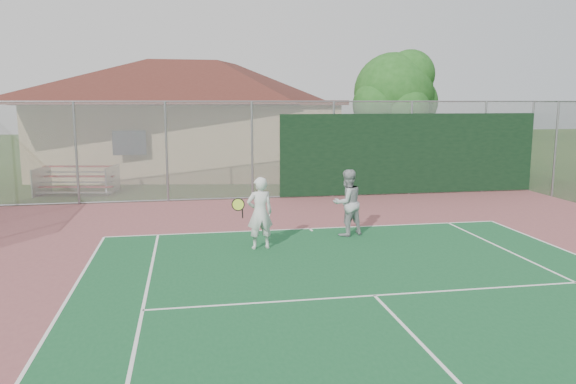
% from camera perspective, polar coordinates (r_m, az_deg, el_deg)
% --- Properties ---
extents(back_fence, '(20.08, 0.11, 3.53)m').
position_cam_1_polar(back_fence, '(20.74, 4.93, 4.09)').
color(back_fence, gray).
rests_on(back_fence, ground).
extents(clubhouse, '(16.29, 12.21, 6.42)m').
position_cam_1_polar(clubhouse, '(28.49, -9.37, 8.63)').
color(clubhouse, tan).
rests_on(clubhouse, ground).
extents(bleachers, '(2.97, 2.01, 1.03)m').
position_cam_1_polar(bleachers, '(22.96, -20.62, 1.21)').
color(bleachers, '#9F2A24').
rests_on(bleachers, ground).
extents(tree, '(4.10, 3.88, 5.72)m').
position_cam_1_polar(tree, '(25.43, 10.87, 9.64)').
color(tree, '#3B2A15').
rests_on(tree, ground).
extents(player_white_front, '(1.05, 0.62, 1.73)m').
position_cam_1_polar(player_white_front, '(13.39, -2.91, -2.20)').
color(player_white_front, silver).
rests_on(player_white_front, ground).
extents(player_grey_back, '(1.02, 0.91, 1.74)m').
position_cam_1_polar(player_grey_back, '(14.77, 6.03, -1.16)').
color(player_grey_back, '#A6A8AB').
rests_on(player_grey_back, ground).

